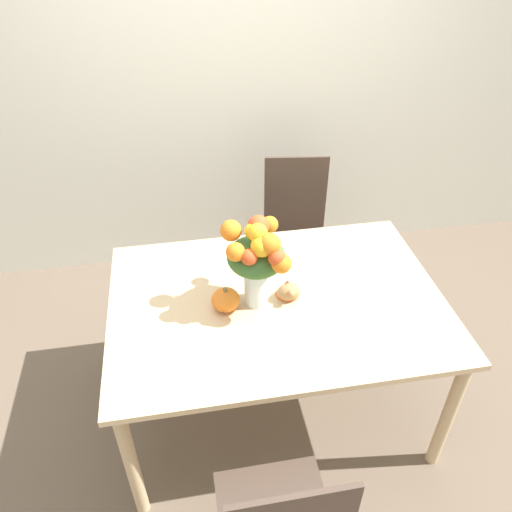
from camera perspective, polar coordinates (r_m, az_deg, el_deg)
ground_plane at (r=2.91m, az=2.01°, el=-16.19°), size 12.00×12.00×0.00m
wall_back at (r=3.34m, az=-2.84°, el=20.08°), size 8.00×0.06×2.70m
dining_table at (r=2.39m, az=2.37°, el=-6.38°), size 1.55×1.08×0.77m
flower_vase at (r=2.15m, az=0.07°, el=-0.08°), size 0.27×0.36×0.45m
pumpkin at (r=2.26m, az=-3.49°, el=-5.00°), size 0.13×0.13×0.12m
turkey_figurine at (r=2.32m, az=3.68°, el=-3.83°), size 0.11×0.15×0.09m
dining_chair_near_window at (r=3.24m, az=4.54°, el=2.54°), size 0.47×0.47×0.98m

